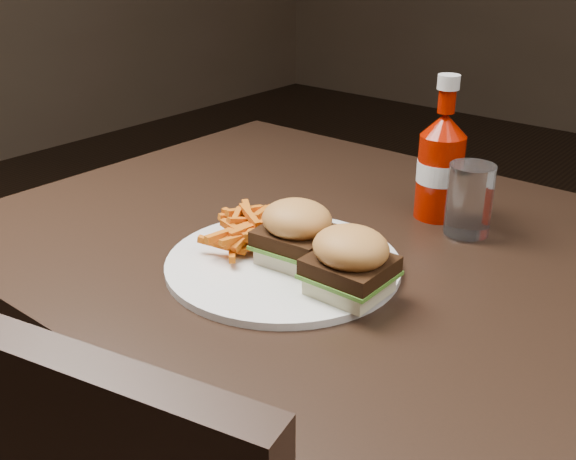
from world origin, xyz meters
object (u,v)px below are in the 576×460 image
Objects in this scene: ketchup_bottle at (439,180)px; tumbler at (469,199)px; dining_table at (385,267)px; plate at (283,264)px.

ketchup_bottle is 0.07m from tumbler.
dining_table is at bearing -86.08° from ketchup_bottle.
tumbler is (0.05, 0.13, 0.08)m from dining_table.
tumbler reaches higher than plate.
dining_table is 11.71× the size of tumbler.
ketchup_bottle reaches higher than plate.
ketchup_bottle is (-0.01, 0.16, 0.08)m from dining_table.
plate is 2.25× the size of ketchup_bottle.
tumbler is (0.14, 0.25, 0.05)m from plate.
dining_table is at bearing -113.15° from tumbler.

